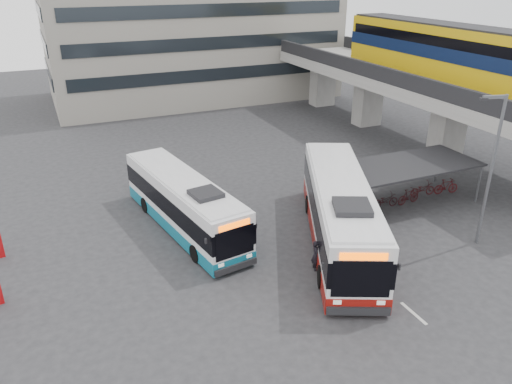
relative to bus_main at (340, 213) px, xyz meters
name	(u,v)px	position (x,y,z in m)	size (l,w,h in m)	color
ground	(294,257)	(-2.78, -0.37, -1.74)	(120.00, 120.00, 0.00)	#28282B
viaduct	(431,70)	(14.22, 10.22, 4.50)	(8.00, 32.00, 9.68)	gray
bike_shelter	(396,182)	(5.69, 2.63, -0.30)	(10.00, 4.00, 2.54)	#595B60
road_markings	(371,276)	(-0.28, -3.37, -1.73)	(0.15, 7.60, 0.01)	beige
bus_main	(340,213)	(0.00, 0.00, 0.00)	(7.80, 12.62, 3.74)	white
bus_teal	(184,203)	(-6.88, 4.82, -0.24)	(4.08, 11.17, 3.23)	white
pedestrian	(316,255)	(-2.38, -1.75, -0.96)	(0.57, 0.37, 1.55)	black
lamp_post	(491,163)	(6.59, -2.95, 2.76)	(1.37, 0.49, 7.89)	#595B60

